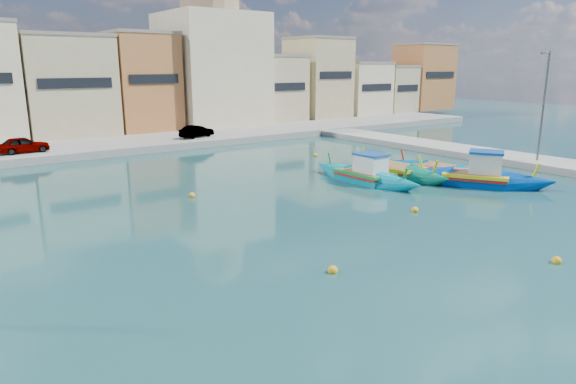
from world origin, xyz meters
name	(u,v)px	position (x,y,z in m)	size (l,w,h in m)	color
ground	(457,236)	(0.00, 0.00, 0.00)	(160.00, 160.00, 0.00)	#123337
north_quay	(159,142)	(0.00, 32.00, 0.30)	(80.00, 8.00, 0.60)	gray
north_townhouses	(188,85)	(6.68, 39.36, 5.00)	(83.20, 7.87, 10.19)	tan
church_block	(212,53)	(10.00, 40.00, 8.41)	(10.00, 10.00, 19.10)	beige
quay_street_lamp	(543,106)	(17.44, 6.00, 4.34)	(1.18, 0.16, 8.00)	#595B60
parked_cars	(32,144)	(-10.80, 30.50, 1.21)	(23.88, 2.18, 1.27)	#4C1919
luzzu_turquoise_cabin	(365,176)	(4.23, 9.86, 0.34)	(2.23, 8.90, 2.84)	#0086A1
luzzu_blue_cabin	(476,179)	(8.99, 5.20, 0.39)	(6.59, 8.98, 3.24)	#003D9D
luzzu_cyan_mid	(440,172)	(9.54, 8.21, 0.26)	(3.11, 8.43, 2.43)	#0060A0
luzzu_green	(396,173)	(6.95, 9.69, 0.28)	(2.29, 8.41, 2.64)	#0A6F50
mooring_buoys	(387,198)	(2.13, 5.99, 0.08)	(23.67, 23.28, 0.36)	gold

